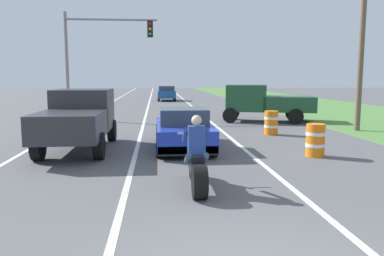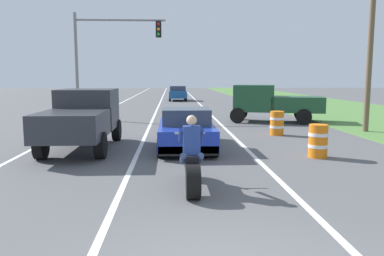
# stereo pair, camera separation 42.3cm
# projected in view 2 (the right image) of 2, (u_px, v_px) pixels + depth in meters

# --- Properties ---
(lane_stripe_left_solid) EXTENTS (0.14, 120.00, 0.01)m
(lane_stripe_left_solid) POSITION_uv_depth(u_px,v_px,m) (96.00, 116.00, 23.80)
(lane_stripe_left_solid) COLOR white
(lane_stripe_left_solid) RESTS_ON ground
(lane_stripe_right_solid) EXTENTS (0.14, 120.00, 0.01)m
(lane_stripe_right_solid) POSITION_uv_depth(u_px,v_px,m) (212.00, 116.00, 24.17)
(lane_stripe_right_solid) COLOR white
(lane_stripe_right_solid) RESTS_ON ground
(lane_stripe_centre_dashed) EXTENTS (0.14, 120.00, 0.01)m
(lane_stripe_centre_dashed) POSITION_uv_depth(u_px,v_px,m) (154.00, 116.00, 23.98)
(lane_stripe_centre_dashed) COLOR white
(lane_stripe_centre_dashed) RESTS_ON ground
(grass_verge_right) EXTENTS (10.00, 120.00, 0.06)m
(grass_verge_right) POSITION_uv_depth(u_px,v_px,m) (369.00, 114.00, 24.70)
(grass_verge_right) COLOR #517F3D
(grass_verge_right) RESTS_ON ground
(motorcycle_with_rider) EXTENTS (0.70, 2.21, 1.62)m
(motorcycle_with_rider) POSITION_uv_depth(u_px,v_px,m) (192.00, 163.00, 8.20)
(motorcycle_with_rider) COLOR black
(motorcycle_with_rider) RESTS_ON ground
(sports_car_blue) EXTENTS (1.84, 4.30, 1.37)m
(sports_car_blue) POSITION_uv_depth(u_px,v_px,m) (186.00, 130.00, 13.12)
(sports_car_blue) COLOR #1E38B2
(sports_car_blue) RESTS_ON ground
(pickup_truck_left_lane_dark_grey) EXTENTS (2.02, 4.80, 1.98)m
(pickup_truck_left_lane_dark_grey) POSITION_uv_depth(u_px,v_px,m) (82.00, 116.00, 12.89)
(pickup_truck_left_lane_dark_grey) COLOR #2D3035
(pickup_truck_left_lane_dark_grey) RESTS_ON ground
(pickup_truck_right_shoulder_dark_green) EXTENTS (5.14, 3.14, 1.98)m
(pickup_truck_right_shoulder_dark_green) POSITION_uv_depth(u_px,v_px,m) (272.00, 101.00, 20.66)
(pickup_truck_right_shoulder_dark_green) COLOR #1E4C2D
(pickup_truck_right_shoulder_dark_green) RESTS_ON ground
(traffic_light_mast_near) EXTENTS (5.18, 0.34, 6.00)m
(traffic_light_mast_near) POSITION_uv_depth(u_px,v_px,m) (105.00, 48.00, 21.98)
(traffic_light_mast_near) COLOR gray
(traffic_light_mast_near) RESTS_ON ground
(utility_pole_roadside) EXTENTS (0.24, 0.24, 7.89)m
(utility_pole_roadside) POSITION_uv_depth(u_px,v_px,m) (371.00, 40.00, 16.30)
(utility_pole_roadside) COLOR brown
(utility_pole_roadside) RESTS_ON ground
(construction_barrel_nearest) EXTENTS (0.58, 0.58, 1.00)m
(construction_barrel_nearest) POSITION_uv_depth(u_px,v_px,m) (318.00, 141.00, 11.60)
(construction_barrel_nearest) COLOR orange
(construction_barrel_nearest) RESTS_ON ground
(construction_barrel_mid) EXTENTS (0.58, 0.58, 1.00)m
(construction_barrel_mid) POSITION_uv_depth(u_px,v_px,m) (277.00, 123.00, 16.06)
(construction_barrel_mid) COLOR orange
(construction_barrel_mid) RESTS_ON ground
(distant_car_far_ahead) EXTENTS (1.80, 4.00, 1.50)m
(distant_car_far_ahead) POSITION_uv_depth(u_px,v_px,m) (178.00, 93.00, 39.45)
(distant_car_far_ahead) COLOR #194C8C
(distant_car_far_ahead) RESTS_ON ground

